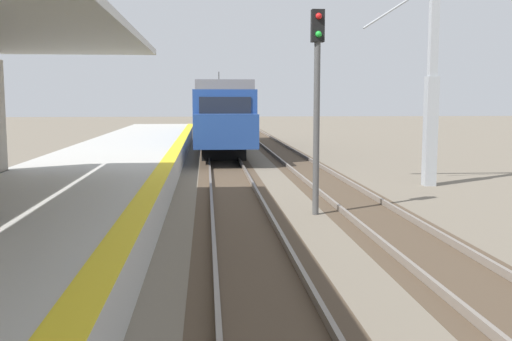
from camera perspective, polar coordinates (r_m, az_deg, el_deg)
station_platform at (r=12.49m, az=-21.22°, el=-5.36°), size 5.00×80.00×0.91m
track_pair_nearest_platform at (r=16.00m, az=-1.60°, el=-3.78°), size 2.34×120.00×0.16m
track_pair_middle at (r=16.53m, az=10.27°, el=-3.54°), size 2.34×120.00×0.16m
approaching_train at (r=35.65m, az=-3.37°, el=5.46°), size 2.93×19.60×4.76m
rail_signal_post at (r=15.45m, az=5.79°, el=7.54°), size 0.32×0.34×5.20m
catenary_pylon_far_side at (r=21.40m, az=15.57°, el=8.19°), size 5.00×0.40×7.50m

